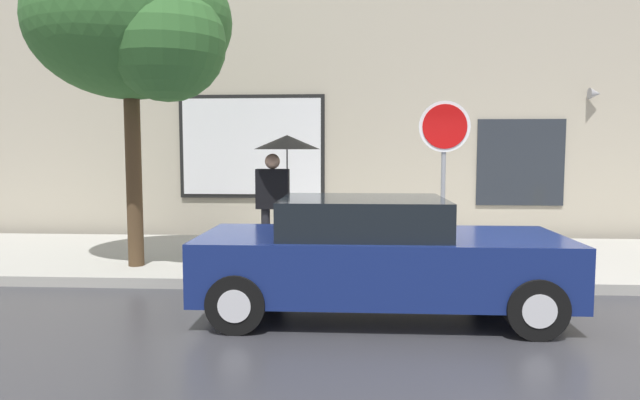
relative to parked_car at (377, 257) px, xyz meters
name	(u,v)px	position (x,y,z in m)	size (l,w,h in m)	color
ground_plane	(426,314)	(0.59, 0.02, -0.69)	(60.00, 60.00, 0.00)	#333338
sidewalk	(403,259)	(0.59, 3.02, -0.62)	(20.00, 4.00, 0.15)	#A3A099
building_facade	(393,78)	(0.56, 5.52, 2.79)	(20.00, 0.67, 7.00)	#B2A893
parked_car	(377,257)	(0.00, 0.00, 0.00)	(4.23, 1.80, 1.39)	navy
pedestrian_with_umbrella	(282,162)	(-1.40, 2.13, 1.08)	(1.04, 1.04, 2.04)	black
street_tree	(137,27)	(-3.53, 1.79, 3.10)	(3.09, 2.63, 4.89)	#4C3823
stop_sign	(444,151)	(1.07, 1.88, 1.25)	(0.76, 0.10, 2.53)	gray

